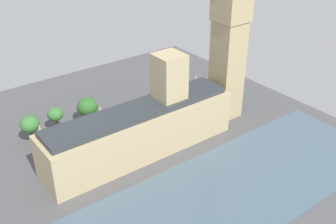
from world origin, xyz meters
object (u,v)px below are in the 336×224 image
Objects in this scene: double_decker_bus_opposite_hall at (124,120)px; plane_tree_under_trees at (30,124)px; plane_tree_trailing at (87,107)px; pedestrian_far_end at (130,134)px; pedestrian_leading at (93,148)px; parliament_building at (144,126)px; car_black_near_tower at (143,115)px; car_silver_corner at (66,144)px; plane_tree_midblock at (55,114)px; pedestrian_kerbside at (163,121)px; clock_tower at (230,29)px; street_lamp_by_river_gate at (159,88)px.

plane_tree_under_trees reaches higher than double_decker_bus_opposite_hall.
pedestrian_far_end is at bearing -155.58° from plane_tree_trailing.
double_decker_bus_opposite_hall is 15.60m from pedestrian_leading.
parliament_building is 20.69m from car_black_near_tower.
plane_tree_under_trees is at bearing -170.30° from pedestrian_leading.
car_silver_corner is 11.38m from plane_tree_midblock.
double_decker_bus_opposite_hall is at bearing 80.89° from pedestrian_leading.
plane_tree_trailing reaches higher than pedestrian_kerbside.
double_decker_bus_opposite_hall is at bearing 67.41° from clock_tower.
plane_tree_under_trees reaches higher than pedestrian_far_end.
double_decker_bus_opposite_hall is 6.14m from pedestrian_far_end.
plane_tree_midblock is at bearing 32.92° from parliament_building.
plane_tree_trailing is (7.56, 16.38, 5.41)m from car_black_near_tower.
double_decker_bus_opposite_hall is 1.15× the size of plane_tree_under_trees.
car_silver_corner reaches higher than pedestrian_leading.
plane_tree_midblock is at bearing 58.43° from double_decker_bus_opposite_hall.
car_black_near_tower is 23.83m from pedestrian_leading.
plane_tree_trailing is at bearing -89.40° from plane_tree_under_trees.
clock_tower reaches higher than pedestrian_far_end.
plane_tree_under_trees reaches higher than car_silver_corner.
plane_tree_trailing is (14.70, 6.67, 5.62)m from pedestrian_far_end.
pedestrian_leading is at bearing 110.73° from double_decker_bus_opposite_hall.
plane_tree_midblock is (16.51, 4.16, 5.51)m from pedestrian_leading.
double_decker_bus_opposite_hall reaches higher than pedestrian_far_end.
parliament_building is 33.27m from street_lamp_by_river_gate.
car_silver_corner is 0.49× the size of plane_tree_midblock.
pedestrian_kerbside is (9.24, -13.72, -7.38)m from parliament_building.
car_black_near_tower reaches higher than pedestrian_leading.
pedestrian_far_end is at bearing -3.50° from parliament_building.
plane_tree_trailing is at bearing -57.40° from car_silver_corner.
car_black_near_tower is 28.47m from car_silver_corner.
parliament_building is 34.77m from plane_tree_under_trees.
double_decker_bus_opposite_hall reaches higher than car_silver_corner.
parliament_building is 34.99× the size of pedestrian_kerbside.
car_silver_corner is 2.71× the size of pedestrian_far_end.
pedestrian_far_end is (9.29, -0.57, -7.46)m from parliament_building.
plane_tree_trailing is at bearing 39.92° from double_decker_bus_opposite_hall.
plane_tree_midblock reaches higher than street_lamp_by_river_gate.
plane_tree_under_trees is at bearing -44.38° from pedestrian_far_end.
street_lamp_by_river_gate is (23.95, -22.84, -3.46)m from parliament_building.
pedestrian_far_end is at bearing -110.73° from car_silver_corner.
pedestrian_far_end is 0.90× the size of pedestrian_kerbside.
pedestrian_leading is (9.04, 12.38, -7.39)m from parliament_building.
pedestrian_far_end is 13.15m from pedestrian_kerbside.
double_decker_bus_opposite_hall is at bearing -118.64° from pedestrian_far_end.
pedestrian_far_end is at bearing -52.26° from car_black_near_tower.
pedestrian_far_end is at bearing 59.57° from pedestrian_leading.
car_silver_corner is (0.71, 20.12, -1.75)m from double_decker_bus_opposite_hall.
plane_tree_trailing reaches higher than double_decker_bus_opposite_hall.
car_black_near_tower is at bearing -32.00° from parliament_building.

